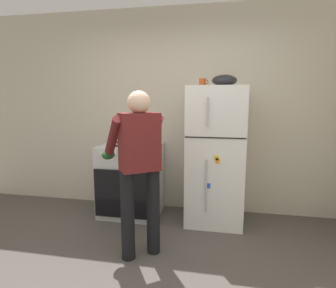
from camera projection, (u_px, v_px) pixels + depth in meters
The scene contains 7 objects.
kitchen_wall_back at pixel (177, 111), 3.85m from camera, with size 6.00×0.10×2.70m, color beige.
refrigerator at pixel (215, 155), 3.46m from camera, with size 0.68×0.72×1.67m.
stove_range at pixel (131, 180), 3.72m from camera, with size 0.76×0.67×0.94m.
person_cook at pixel (138, 160), 2.67m from camera, with size 0.67×0.72×1.60m.
red_pot at pixel (141, 141), 3.57m from camera, with size 0.33×0.23×0.10m.
coffee_mug at pixel (203, 82), 3.40m from camera, with size 0.11×0.08×0.10m.
mixing_bowl at pixel (224, 80), 3.30m from camera, with size 0.29×0.29×0.13m, color black.
Camera 1 is at (0.63, -1.87, 1.54)m, focal length 30.20 mm.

